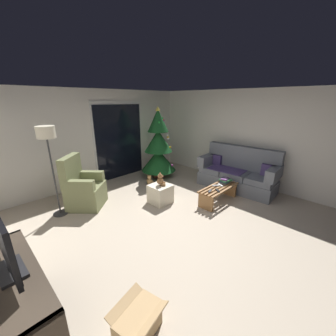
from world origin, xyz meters
The scene contains 22 objects.
ground_plane centered at (0.00, 0.00, 0.00)m, with size 7.00×7.00×0.00m, color #B2A38E.
wall_back centered at (0.00, 3.06, 1.25)m, with size 5.72×0.12×2.50m, color silver.
wall_right centered at (2.86, 0.00, 1.25)m, with size 0.12×6.00×2.50m, color silver.
patio_door_frame centered at (0.69, 2.99, 1.10)m, with size 1.60×0.02×2.20m, color silver.
patio_door_glass centered at (0.69, 2.97, 1.05)m, with size 1.50×0.02×2.10m, color black.
couch centered at (2.32, 0.05, 0.40)m, with size 0.90×1.98×1.08m.
coffee_table centered at (1.28, -0.04, 0.25)m, with size 1.10×0.40×0.36m.
remote_white centered at (1.37, -0.02, 0.38)m, with size 0.04×0.16×0.02m, color silver.
remote_graphite centered at (0.94, -0.03, 0.38)m, with size 0.04×0.16×0.02m, color #333338.
remote_silver centered at (1.28, 0.05, 0.38)m, with size 0.04×0.16×0.02m, color #ADADB2.
remote_black centered at (1.08, -0.13, 0.38)m, with size 0.04×0.16×0.02m, color black.
book_stack centered at (1.57, -0.02, 0.43)m, with size 0.29×0.25×0.13m.
cell_phone centered at (1.56, -0.01, 0.50)m, with size 0.07×0.14×0.01m, color black.
christmas_tree centered at (1.42, 2.11, 0.91)m, with size 1.01×1.01×2.06m.
armchair centered at (-0.94, 1.94, 0.40)m, with size 0.97×0.97×1.13m.
floor_lamp centered at (-1.46, 1.96, 1.51)m, with size 0.32×0.32×1.78m.
media_shelf centered at (-2.53, -0.26, 0.37)m, with size 0.40×1.40×0.77m.
television centered at (-2.50, -0.21, 1.08)m, with size 0.21×0.84×0.61m.
ottoman centered at (0.33, 0.87, 0.21)m, with size 0.44×0.44×0.42m, color beige.
teddy_bear_chestnut centered at (0.34, 0.87, 0.54)m, with size 0.21×0.21×0.29m.
teddy_bear_honey_by_tree centered at (0.84, 1.84, 0.12)m, with size 0.21×0.21×0.29m.
cardboard_box_open_near_shelf centered at (-1.75, -1.02, 0.17)m, with size 0.53×0.51×0.37m.
Camera 1 is at (-2.55, -2.22, 2.23)m, focal length 22.08 mm.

